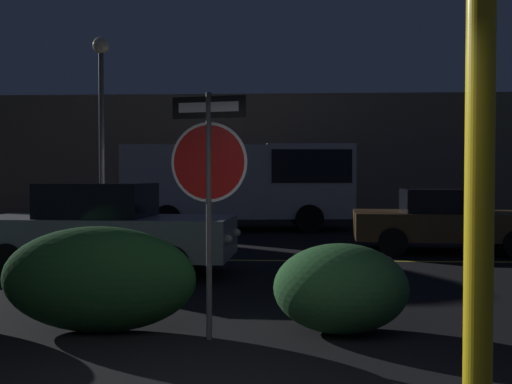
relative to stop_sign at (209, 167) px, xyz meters
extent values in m
cube|color=gold|center=(0.21, 5.49, -1.76)|extent=(42.32, 0.12, 0.01)
cylinder|color=#4C4C51|center=(0.00, 0.00, -0.50)|extent=(0.06, 0.06, 2.51)
cylinder|color=white|center=(0.00, 0.00, 0.05)|extent=(0.80, 0.17, 0.81)
cylinder|color=#B71414|center=(0.00, 0.00, 0.05)|extent=(0.74, 0.17, 0.75)
cube|color=black|center=(0.00, 0.00, 0.61)|extent=(0.77, 0.18, 0.22)
cube|color=white|center=(0.00, 0.00, 0.61)|extent=(0.63, 0.16, 0.10)
cylinder|color=yellow|center=(1.81, -2.61, -0.43)|extent=(0.16, 0.16, 2.66)
ellipsoid|color=#19421E|center=(-1.21, 0.22, -1.19)|extent=(2.10, 0.83, 1.13)
ellipsoid|color=#285B2D|center=(1.37, 0.30, -1.28)|extent=(1.44, 1.10, 0.95)
cube|color=#9E9EA3|center=(-2.27, 3.87, -1.12)|extent=(4.41, 1.90, 0.67)
cube|color=black|center=(-2.40, 3.87, -0.50)|extent=(1.80, 1.53, 0.58)
cylinder|color=black|center=(-0.89, 4.61, -1.46)|extent=(0.61, 0.23, 0.60)
cylinder|color=black|center=(-0.97, 2.99, -1.46)|extent=(0.61, 0.23, 0.60)
cylinder|color=black|center=(-3.57, 4.74, -1.46)|extent=(0.61, 0.23, 0.60)
cylinder|color=black|center=(-3.65, 3.13, -1.46)|extent=(0.61, 0.23, 0.60)
sphere|color=#F4EFCC|center=(-0.05, 4.28, -1.09)|extent=(0.14, 0.14, 0.14)
sphere|color=#F4EFCC|center=(-0.11, 3.23, -1.09)|extent=(0.14, 0.14, 0.14)
cube|color=brown|center=(4.36, 6.98, -1.17)|extent=(4.14, 2.30, 0.59)
cube|color=black|center=(4.24, 6.99, -0.62)|extent=(1.73, 1.81, 0.50)
cylinder|color=black|center=(5.67, 7.80, -1.46)|extent=(0.62, 0.25, 0.60)
cylinder|color=black|center=(3.22, 8.02, -1.46)|extent=(0.62, 0.25, 0.60)
cylinder|color=black|center=(3.05, 6.15, -1.46)|extent=(0.62, 0.25, 0.60)
cube|color=silver|center=(1.56, 12.28, -0.23)|extent=(2.81, 2.41, 2.26)
cube|color=black|center=(1.56, 12.28, 0.22)|extent=(2.55, 2.43, 0.99)
cube|color=silver|center=(-1.93, 12.03, -0.25)|extent=(4.49, 2.66, 2.22)
cylinder|color=black|center=(1.41, 13.41, -1.34)|extent=(0.86, 0.34, 0.84)
cylinder|color=black|center=(1.57, 11.14, -1.34)|extent=(0.86, 0.34, 0.84)
cylinder|color=black|center=(-2.78, 13.11, -1.34)|extent=(0.86, 0.34, 0.84)
cylinder|color=black|center=(-2.62, 10.85, -1.34)|extent=(0.86, 0.34, 0.84)
cylinder|color=#4C4C51|center=(-4.94, 12.01, 1.01)|extent=(0.16, 0.16, 5.54)
sphere|color=#F9E5B2|center=(-4.94, 12.01, 4.04)|extent=(0.52, 0.52, 0.52)
cube|color=#7A6B5B|center=(0.41, 19.94, 0.78)|extent=(29.28, 4.57, 5.08)
camera|label=1|loc=(0.74, -5.76, -0.10)|focal=40.00mm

